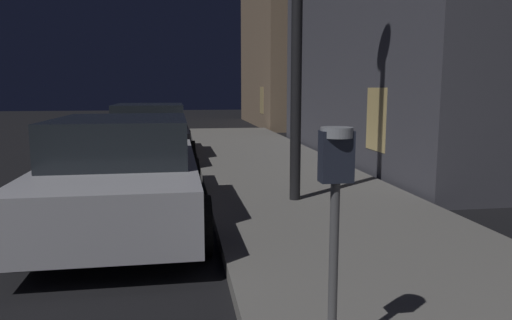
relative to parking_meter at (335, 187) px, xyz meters
name	(u,v)px	position (x,y,z in m)	size (l,w,h in m)	color
parking_meter	(335,187)	(0.00, 0.00, 0.00)	(0.19, 0.19, 1.43)	#59595B
car_silver	(124,172)	(-1.63, 3.79, -0.52)	(2.11, 4.57, 1.43)	#B7B7BF
car_black	(150,133)	(-1.63, 9.45, -0.52)	(2.14, 4.56, 1.43)	black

